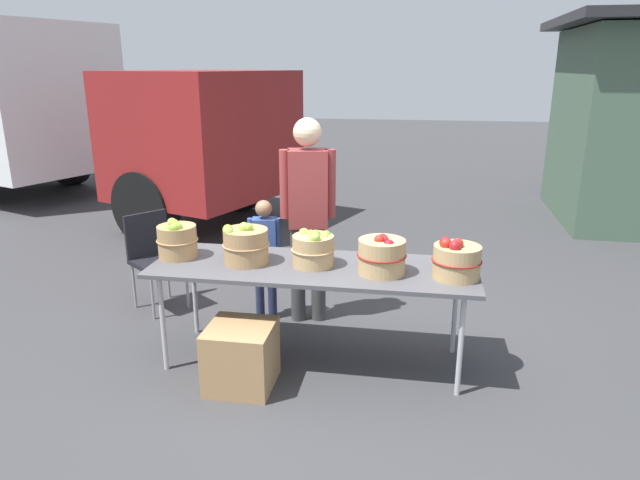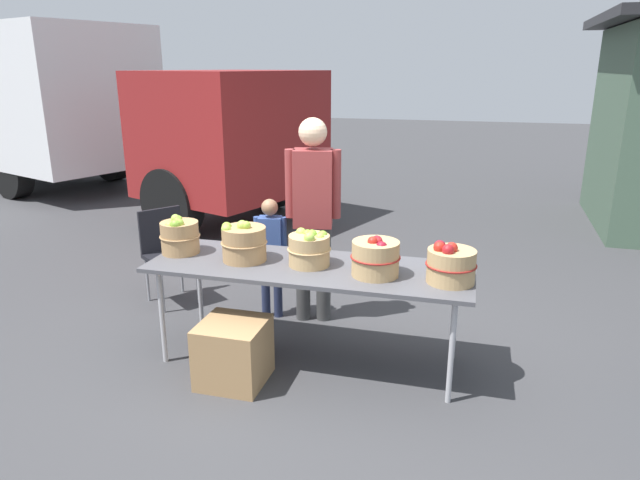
{
  "view_description": "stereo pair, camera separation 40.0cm",
  "coord_description": "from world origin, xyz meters",
  "px_view_note": "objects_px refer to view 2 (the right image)",
  "views": [
    {
      "loc": [
        0.68,
        -3.73,
        2.11
      ],
      "look_at": [
        0.0,
        0.3,
        0.85
      ],
      "focal_mm": 31.87,
      "sensor_mm": 36.0,
      "label": 1
    },
    {
      "loc": [
        1.07,
        -3.65,
        2.11
      ],
      "look_at": [
        0.0,
        0.3,
        0.85
      ],
      "focal_mm": 31.87,
      "sensor_mm": 36.0,
      "label": 2
    }
  ],
  "objects_px": {
    "apple_basket_green_0": "(180,236)",
    "apple_basket_green_1": "(244,243)",
    "produce_crate": "(233,352)",
    "apple_basket_green_2": "(310,249)",
    "folding_chair": "(167,248)",
    "market_table": "(309,271)",
    "box_truck": "(74,104)",
    "apple_basket_red_1": "(451,265)",
    "vendor_adult": "(313,205)",
    "child_customer": "(271,249)",
    "apple_basket_red_0": "(376,257)"
  },
  "relations": [
    {
      "from": "apple_basket_green_0",
      "to": "apple_basket_green_1",
      "type": "relative_size",
      "value": 0.9
    },
    {
      "from": "produce_crate",
      "to": "apple_basket_green_2",
      "type": "bearing_deg",
      "value": 44.87
    },
    {
      "from": "folding_chair",
      "to": "market_table",
      "type": "bearing_deg",
      "value": -79.06
    },
    {
      "from": "box_truck",
      "to": "market_table",
      "type": "bearing_deg",
      "value": -20.32
    },
    {
      "from": "apple_basket_red_1",
      "to": "vendor_adult",
      "type": "relative_size",
      "value": 0.19
    },
    {
      "from": "apple_basket_green_2",
      "to": "apple_basket_red_1",
      "type": "distance_m",
      "value": 0.98
    },
    {
      "from": "child_customer",
      "to": "folding_chair",
      "type": "relative_size",
      "value": 1.22
    },
    {
      "from": "market_table",
      "to": "child_customer",
      "type": "height_order",
      "value": "child_customer"
    },
    {
      "from": "apple_basket_green_0",
      "to": "apple_basket_green_1",
      "type": "height_order",
      "value": "apple_basket_green_1"
    },
    {
      "from": "market_table",
      "to": "apple_basket_green_0",
      "type": "relative_size",
      "value": 7.58
    },
    {
      "from": "apple_basket_green_0",
      "to": "vendor_adult",
      "type": "distance_m",
      "value": 1.1
    },
    {
      "from": "market_table",
      "to": "produce_crate",
      "type": "bearing_deg",
      "value": -135.37
    },
    {
      "from": "apple_basket_green_0",
      "to": "apple_basket_red_0",
      "type": "relative_size",
      "value": 0.89
    },
    {
      "from": "vendor_adult",
      "to": "box_truck",
      "type": "relative_size",
      "value": 0.22
    },
    {
      "from": "market_table",
      "to": "box_truck",
      "type": "bearing_deg",
      "value": 139.39
    },
    {
      "from": "apple_basket_red_1",
      "to": "apple_basket_red_0",
      "type": "bearing_deg",
      "value": 180.0
    },
    {
      "from": "apple_basket_red_0",
      "to": "apple_basket_green_1",
      "type": "bearing_deg",
      "value": 176.54
    },
    {
      "from": "apple_basket_red_1",
      "to": "box_truck",
      "type": "height_order",
      "value": "box_truck"
    },
    {
      "from": "apple_basket_green_1",
      "to": "apple_basket_red_1",
      "type": "distance_m",
      "value": 1.47
    },
    {
      "from": "box_truck",
      "to": "apple_basket_red_1",
      "type": "bearing_deg",
      "value": -16.14
    },
    {
      "from": "market_table",
      "to": "folding_chair",
      "type": "bearing_deg",
      "value": 154.32
    },
    {
      "from": "apple_basket_green_2",
      "to": "apple_basket_red_0",
      "type": "height_order",
      "value": "apple_basket_red_0"
    },
    {
      "from": "child_customer",
      "to": "box_truck",
      "type": "height_order",
      "value": "box_truck"
    },
    {
      "from": "apple_basket_red_0",
      "to": "vendor_adult",
      "type": "relative_size",
      "value": 0.2
    },
    {
      "from": "produce_crate",
      "to": "market_table",
      "type": "bearing_deg",
      "value": 44.63
    },
    {
      "from": "box_truck",
      "to": "child_customer",
      "type": "bearing_deg",
      "value": -18.9
    },
    {
      "from": "apple_basket_green_1",
      "to": "folding_chair",
      "type": "xyz_separation_m",
      "value": [
        -1.1,
        0.77,
        -0.38
      ]
    },
    {
      "from": "apple_basket_green_0",
      "to": "apple_basket_red_1",
      "type": "relative_size",
      "value": 0.91
    },
    {
      "from": "vendor_adult",
      "to": "folding_chair",
      "type": "bearing_deg",
      "value": -13.9
    },
    {
      "from": "apple_basket_green_0",
      "to": "box_truck",
      "type": "height_order",
      "value": "box_truck"
    },
    {
      "from": "vendor_adult",
      "to": "child_customer",
      "type": "bearing_deg",
      "value": -4.84
    },
    {
      "from": "apple_basket_green_0",
      "to": "apple_basket_red_0",
      "type": "height_order",
      "value": "apple_basket_green_0"
    },
    {
      "from": "apple_basket_green_1",
      "to": "box_truck",
      "type": "xyz_separation_m",
      "value": [
        -4.97,
        4.69,
        0.6
      ]
    },
    {
      "from": "apple_basket_green_0",
      "to": "apple_basket_green_2",
      "type": "relative_size",
      "value": 0.97
    },
    {
      "from": "apple_basket_red_1",
      "to": "box_truck",
      "type": "relative_size",
      "value": 0.04
    },
    {
      "from": "box_truck",
      "to": "produce_crate",
      "type": "distance_m",
      "value": 7.27
    },
    {
      "from": "market_table",
      "to": "apple_basket_green_0",
      "type": "height_order",
      "value": "apple_basket_green_0"
    },
    {
      "from": "apple_basket_green_0",
      "to": "produce_crate",
      "type": "relative_size",
      "value": 0.69
    },
    {
      "from": "market_table",
      "to": "produce_crate",
      "type": "distance_m",
      "value": 0.77
    },
    {
      "from": "apple_basket_green_0",
      "to": "child_customer",
      "type": "relative_size",
      "value": 0.29
    },
    {
      "from": "vendor_adult",
      "to": "produce_crate",
      "type": "distance_m",
      "value": 1.4
    },
    {
      "from": "vendor_adult",
      "to": "child_customer",
      "type": "distance_m",
      "value": 0.54
    },
    {
      "from": "apple_basket_green_0",
      "to": "market_table",
      "type": "bearing_deg",
      "value": -1.27
    },
    {
      "from": "apple_basket_red_1",
      "to": "child_customer",
      "type": "height_order",
      "value": "child_customer"
    },
    {
      "from": "apple_basket_green_2",
      "to": "folding_chair",
      "type": "xyz_separation_m",
      "value": [
        -1.59,
        0.75,
        -0.36
      ]
    },
    {
      "from": "apple_basket_green_2",
      "to": "produce_crate",
      "type": "bearing_deg",
      "value": -135.13
    },
    {
      "from": "apple_basket_green_0",
      "to": "folding_chair",
      "type": "height_order",
      "value": "apple_basket_green_0"
    },
    {
      "from": "apple_basket_red_1",
      "to": "apple_basket_green_1",
      "type": "bearing_deg",
      "value": 177.7
    },
    {
      "from": "child_customer",
      "to": "folding_chair",
      "type": "bearing_deg",
      "value": -16.93
    },
    {
      "from": "apple_basket_green_1",
      "to": "child_customer",
      "type": "xyz_separation_m",
      "value": [
        -0.04,
        0.68,
        -0.26
      ]
    }
  ]
}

